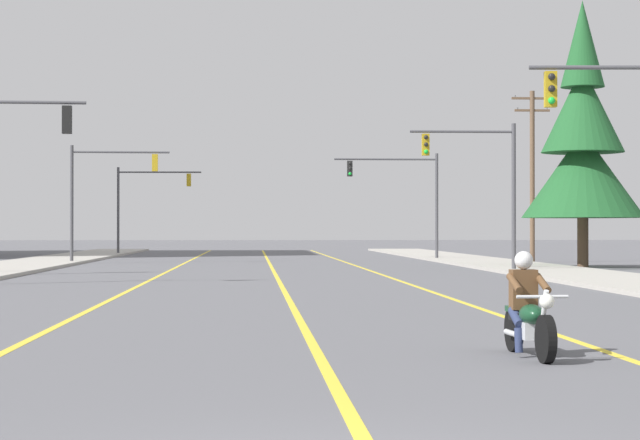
% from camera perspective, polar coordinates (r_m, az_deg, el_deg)
% --- Properties ---
extents(lane_stripe_center, '(0.16, 100.00, 0.01)m').
position_cam_1_polar(lane_stripe_center, '(53.08, -2.26, -2.37)').
color(lane_stripe_center, yellow).
rests_on(lane_stripe_center, ground).
extents(lane_stripe_left, '(0.16, 100.00, 0.01)m').
position_cam_1_polar(lane_stripe_left, '(53.19, -7.09, -2.36)').
color(lane_stripe_left, yellow).
rests_on(lane_stripe_left, ground).
extents(lane_stripe_right, '(0.16, 100.00, 0.01)m').
position_cam_1_polar(lane_stripe_right, '(53.31, 2.23, -2.36)').
color(lane_stripe_right, yellow).
rests_on(lane_stripe_right, ground).
extents(sidewalk_kerb_right, '(4.40, 110.00, 0.14)m').
position_cam_1_polar(sidewalk_kerb_right, '(49.61, 11.05, -2.42)').
color(sidewalk_kerb_right, '#ADA89E').
rests_on(sidewalk_kerb_right, ground).
extents(motorcycle_with_rider, '(0.70, 2.19, 1.46)m').
position_cam_1_polar(motorcycle_with_rider, '(16.85, 9.86, -4.45)').
color(motorcycle_with_rider, black).
rests_on(motorcycle_with_rider, ground).
extents(traffic_signal_near_right, '(3.68, 0.42, 6.20)m').
position_cam_1_polar(traffic_signal_near_right, '(31.18, 14.62, 3.70)').
color(traffic_signal_near_right, '#47474C').
rests_on(traffic_signal_near_right, ground).
extents(traffic_signal_mid_right, '(4.44, 0.37, 6.20)m').
position_cam_1_polar(traffic_signal_mid_right, '(50.31, 7.81, 2.16)').
color(traffic_signal_mid_right, '#47474C').
rests_on(traffic_signal_mid_right, ground).
extents(traffic_signal_mid_left, '(5.18, 0.42, 6.20)m').
position_cam_1_polar(traffic_signal_mid_left, '(63.88, -10.40, 1.65)').
color(traffic_signal_mid_left, '#47474C').
rests_on(traffic_signal_mid_left, ground).
extents(traffic_signal_far_right, '(6.05, 0.41, 6.20)m').
position_cam_1_polar(traffic_signal_far_right, '(69.49, 4.13, 1.51)').
color(traffic_signal_far_right, '#47474C').
rests_on(traffic_signal_far_right, ground).
extents(traffic_signal_far_left, '(5.95, 0.42, 6.20)m').
position_cam_1_polar(traffic_signal_far_left, '(85.63, -8.42, 1.14)').
color(traffic_signal_far_left, '#47474C').
rests_on(traffic_signal_far_left, ground).
extents(utility_pole_right_far, '(2.23, 0.26, 9.23)m').
position_cam_1_polar(utility_pole_right_far, '(65.32, 10.06, 2.35)').
color(utility_pole_right_far, brown).
rests_on(utility_pole_right_far, ground).
extents(conifer_tree_right_verge_far, '(5.70, 5.70, 12.54)m').
position_cam_1_polar(conifer_tree_right_verge_far, '(57.53, 12.38, 3.51)').
color(conifer_tree_right_verge_far, '#4C3828').
rests_on(conifer_tree_right_verge_far, ground).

